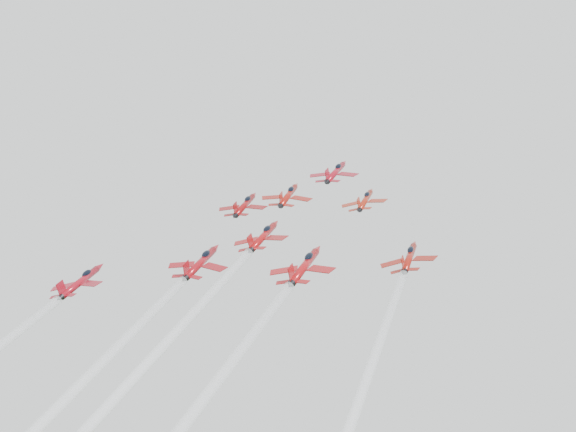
% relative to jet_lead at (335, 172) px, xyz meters
% --- Properties ---
extents(jet_lead, '(10.26, 13.13, 8.34)m').
position_rel_jet_lead_xyz_m(jet_lead, '(0.00, 0.00, 0.00)').
color(jet_lead, '#A20F1E').
extents(jet_row2_left, '(9.63, 12.32, 7.83)m').
position_rel_jet_lead_xyz_m(jet_row2_left, '(-13.93, -14.25, -8.37)').
color(jet_row2_left, maroon).
extents(jet_row2_center, '(9.91, 12.69, 8.06)m').
position_rel_jet_lead_xyz_m(jet_row2_center, '(-6.38, -10.83, -6.36)').
color(jet_row2_center, '#A2170F').
extents(jet_row2_right, '(8.51, 10.90, 6.92)m').
position_rel_jet_lead_xyz_m(jet_row2_right, '(9.67, -15.41, -9.06)').
color(jet_row2_right, '#A92210').
extents(jet_center, '(9.90, 93.28, 55.48)m').
position_rel_jet_lead_xyz_m(jet_center, '(-4.89, -69.68, -40.97)').
color(jet_center, '#A50F11').
extents(jet_rear_farright, '(8.52, 80.31, 47.77)m').
position_rel_jet_lead_xyz_m(jet_rear_farright, '(21.28, -73.31, -43.11)').
color(jet_rear_farright, '#9F190F').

